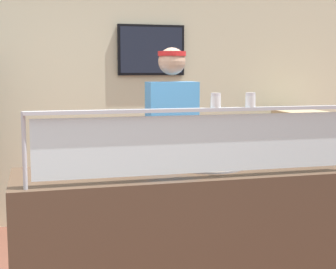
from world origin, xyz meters
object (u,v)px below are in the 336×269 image
pizza_server (207,162)px  pizza_box_stack (299,123)px  pepper_flake_shaker (250,101)px  parmesan_shaker (216,101)px  worker_figure (173,146)px  pizza_tray (209,165)px

pizza_server → pizza_box_stack: size_ratio=0.56×
pepper_flake_shaker → parmesan_shaker: bearing=-180.0°
parmesan_shaker → worker_figure: (0.01, 0.98, -0.40)m
pizza_server → worker_figure: 0.68m
pizza_tray → pizza_box_stack: (1.63, 1.72, 0.06)m
worker_figure → pizza_box_stack: 2.01m
parmesan_shaker → pizza_box_stack: parmesan_shaker is taller
pepper_flake_shaker → worker_figure: bearing=101.7°
pizza_tray → pizza_box_stack: pizza_box_stack is taller
pizza_tray → parmesan_shaker: bearing=-103.9°
pizza_server → pepper_flake_shaker: 0.54m
worker_figure → pizza_server: bearing=-86.4°
pizza_tray → pizza_box_stack: 2.37m
pizza_server → parmesan_shaker: size_ratio=3.26×
pizza_server → pepper_flake_shaker: size_ratio=3.27×
parmesan_shaker → pizza_server: bearing=79.5°
pizza_tray → worker_figure: bearing=95.9°
pizza_server → worker_figure: size_ratio=0.16×
pizza_server → pizza_box_stack: pizza_box_stack is taller
pizza_tray → pepper_flake_shaker: size_ratio=5.15×
parmesan_shaker → pizza_box_stack: 2.70m
pepper_flake_shaker → worker_figure: (-0.20, 0.98, -0.40)m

